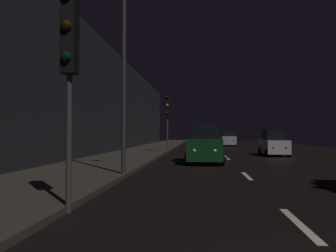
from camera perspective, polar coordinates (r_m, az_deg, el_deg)
The scene contains 10 objects.
ground at distance 27.53m, azimuth 9.48°, elevation -4.70°, with size 25.72×84.00×0.02m, color black.
sidewalk_left at distance 27.91m, azimuth -4.34°, elevation -4.49°, with size 4.40×84.00×0.15m, color #38332B.
building_facade_left at distance 25.22m, azimuth -11.58°, elevation 4.79°, with size 0.80×63.00×8.59m, color black.
lane_centerline at distance 15.50m, azimuth 12.39°, elevation -7.29°, with size 0.16×18.52×0.01m.
traffic_light_near_left at distance 7.08m, azimuth -17.33°, elevation 13.63°, with size 0.33×0.47×4.76m.
traffic_light_far_left at distance 25.30m, azimuth -0.12°, elevation 2.90°, with size 0.32×0.46×4.80m.
streetlamp_overhead at distance 12.29m, azimuth -5.99°, elevation 17.13°, with size 1.70×0.44×8.53m.
car_approaching_headlights at distance 17.72m, azimuth 6.49°, elevation -3.35°, with size 1.99×4.32×2.18m.
car_parked_right_far at distance 24.35m, azimuth 18.44°, elevation -3.08°, with size 1.70×3.67×1.85m.
car_distant_taillights at distance 41.28m, azimuth 10.74°, elevation -2.24°, with size 1.87×4.05×2.04m.
Camera 1 is at (-1.76, -2.93, 1.63)m, focal length 33.94 mm.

